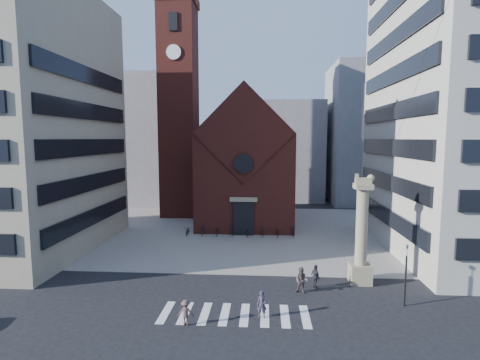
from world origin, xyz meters
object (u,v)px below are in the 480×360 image
object	(u,v)px
pedestrian_1	(301,280)
scooter_0	(188,231)
pedestrian_0	(262,304)
pedestrian_2	(315,276)
traffic_light	(406,274)
lion_column	(361,240)

from	to	relation	value
pedestrian_1	scooter_0	distance (m)	19.71
pedestrian_0	pedestrian_2	bearing A→B (deg)	53.42
traffic_light	pedestrian_2	distance (m)	6.42
pedestrian_0	scooter_0	size ratio (longest dim) A/B	0.90
pedestrian_1	pedestrian_0	bearing A→B (deg)	-104.95
traffic_light	pedestrian_1	size ratio (longest dim) A/B	2.21
pedestrian_0	pedestrian_1	size ratio (longest dim) A/B	0.89
traffic_light	pedestrian_2	bearing A→B (deg)	154.40
traffic_light	scooter_0	xyz separation A→B (m)	(-18.58, 17.48, -1.73)
pedestrian_0	pedestrian_2	xyz separation A→B (m)	(4.03, 5.01, 0.05)
lion_column	scooter_0	size ratio (longest dim) A/B	4.53
traffic_light	pedestrian_1	xyz separation A→B (m)	(-6.81, 1.68, -1.31)
pedestrian_0	pedestrian_1	xyz separation A→B (m)	(2.88, 3.98, 0.11)
pedestrian_2	scooter_0	bearing A→B (deg)	16.22
pedestrian_0	scooter_0	distance (m)	21.69
traffic_light	lion_column	bearing A→B (deg)	116.46
lion_column	scooter_0	distance (m)	21.57
lion_column	pedestrian_0	bearing A→B (deg)	-140.68
traffic_light	pedestrian_0	world-z (taller)	traffic_light
pedestrian_2	scooter_0	size ratio (longest dim) A/B	0.95
pedestrian_0	pedestrian_1	bearing A→B (deg)	56.40
pedestrian_2	lion_column	bearing A→B (deg)	-95.52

